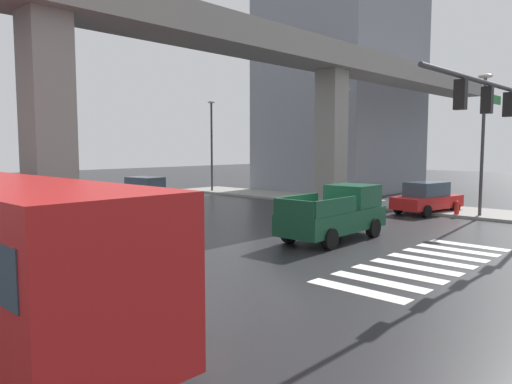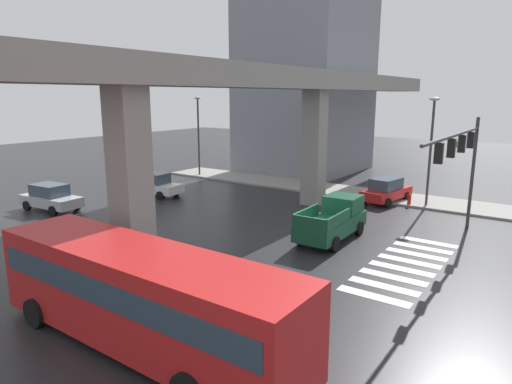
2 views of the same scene
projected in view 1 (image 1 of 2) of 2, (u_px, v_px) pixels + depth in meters
The scene contains 13 objects.
ground_plane at pixel (288, 241), 18.76m from camera, with size 120.00×120.00×0.00m, color #232326.
crosswalk_stripes at pixel (423, 264), 15.06m from camera, with size 8.25×2.80×0.01m.
elevated_overpass at pixel (227, 50), 20.31m from camera, with size 54.69×2.38×8.92m.
sidewalk_east at pixel (394, 206), 29.23m from camera, with size 4.00×36.00×0.15m, color gray.
pickup_truck at pixel (337, 214), 19.09m from camera, with size 5.14×2.17×2.08m.
sedan_red at pixel (427, 198), 26.36m from camera, with size 4.54×2.50×1.72m.
sedan_white at pixel (146, 191), 30.72m from camera, with size 2.25×4.44×1.72m.
sedan_silver at pixel (20, 196), 27.24m from camera, with size 2.23×4.43×1.72m.
traffic_signal_mast at pixel (509, 117), 16.96m from camera, with size 10.89×0.32×6.20m.
street_lamp_near_corner at pixel (483, 128), 24.33m from camera, with size 0.44×0.70×7.24m.
street_lamp_mid_block at pixel (345, 132), 29.86m from camera, with size 0.44×0.70×7.24m.
street_lamp_far_north at pixel (212, 135), 38.23m from camera, with size 0.44×0.70×7.24m.
fire_hydrant at pixel (457, 209), 25.10m from camera, with size 0.24×0.24×0.85m.
Camera 1 is at (-14.34, -11.76, 3.62)m, focal length 34.10 mm.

